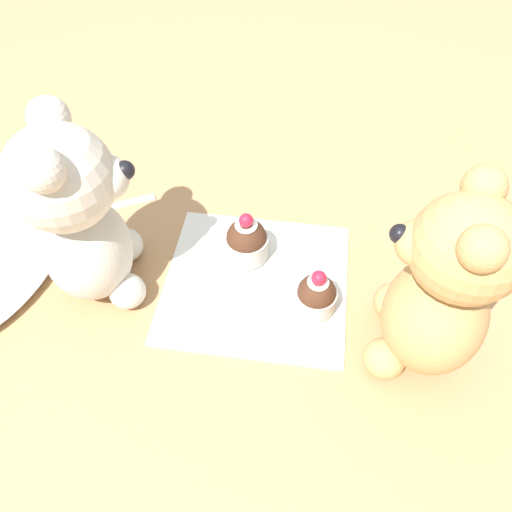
# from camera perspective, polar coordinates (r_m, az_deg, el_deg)

# --- Properties ---
(ground_plane) EXTENTS (4.00, 4.00, 0.00)m
(ground_plane) POSITION_cam_1_polar(r_m,az_deg,el_deg) (0.66, 0.00, -3.08)
(ground_plane) COLOR tan
(knitted_placemat) EXTENTS (0.23, 0.24, 0.01)m
(knitted_placemat) POSITION_cam_1_polar(r_m,az_deg,el_deg) (0.66, 0.00, -2.92)
(knitted_placemat) COLOR silver
(knitted_placemat) RESTS_ON ground_plane
(teddy_bear_cream) EXTENTS (0.15, 0.15, 0.25)m
(teddy_bear_cream) POSITION_cam_1_polar(r_m,az_deg,el_deg) (0.60, -19.62, 4.35)
(teddy_bear_cream) COLOR beige
(teddy_bear_cream) RESTS_ON ground_plane
(teddy_bear_tan) EXTENTS (0.14, 0.13, 0.25)m
(teddy_bear_tan) POSITION_cam_1_polar(r_m,az_deg,el_deg) (0.55, 20.44, -3.77)
(teddy_bear_tan) COLOR tan
(teddy_bear_tan) RESTS_ON ground_plane
(cupcake_near_cream_bear) EXTENTS (0.06, 0.06, 0.08)m
(cupcake_near_cream_bear) POSITION_cam_1_polar(r_m,az_deg,el_deg) (0.66, -1.09, 1.76)
(cupcake_near_cream_bear) COLOR #B2ADA3
(cupcake_near_cream_bear) RESTS_ON knitted_placemat
(cupcake_near_tan_bear) EXTENTS (0.05, 0.05, 0.07)m
(cupcake_near_tan_bear) POSITION_cam_1_polar(r_m,az_deg,el_deg) (0.62, 6.89, -4.45)
(cupcake_near_tan_bear) COLOR #B2ADA3
(cupcake_near_tan_bear) RESTS_ON knitted_placemat
(teaspoon) EXTENTS (0.06, 0.11, 0.01)m
(teaspoon) POSITION_cam_1_polar(r_m,az_deg,el_deg) (0.78, -15.54, 5.67)
(teaspoon) COLOR silver
(teaspoon) RESTS_ON ground_plane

